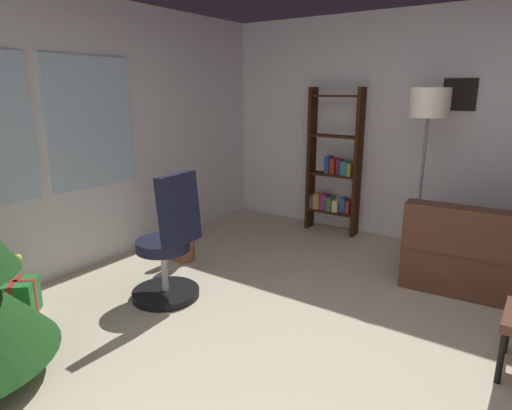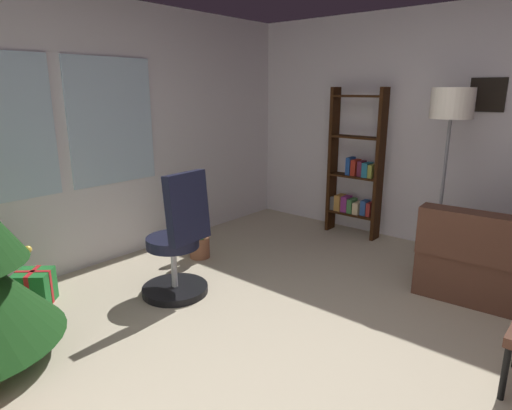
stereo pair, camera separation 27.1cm
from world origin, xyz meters
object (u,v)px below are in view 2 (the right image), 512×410
(gift_box_green, at_px, (35,287))
(office_chair, at_px, (178,249))
(potted_plant, at_px, (199,230))
(floor_lamp, at_px, (451,115))
(bookshelf, at_px, (355,173))

(gift_box_green, bearing_deg, office_chair, -42.20)
(potted_plant, bearing_deg, floor_lamp, -52.28)
(gift_box_green, height_order, office_chair, office_chair)
(gift_box_green, distance_m, office_chair, 1.19)
(potted_plant, bearing_deg, office_chair, -144.22)
(floor_lamp, bearing_deg, gift_box_green, 143.81)
(office_chair, distance_m, bookshelf, 2.45)
(office_chair, bearing_deg, bookshelf, -7.80)
(bookshelf, height_order, potted_plant, bookshelf)
(office_chair, relative_size, potted_plant, 1.61)
(gift_box_green, height_order, bookshelf, bookshelf)
(office_chair, bearing_deg, floor_lamp, -33.46)
(office_chair, relative_size, bookshelf, 0.62)
(bookshelf, height_order, floor_lamp, bookshelf)
(bookshelf, bearing_deg, gift_box_green, 161.21)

